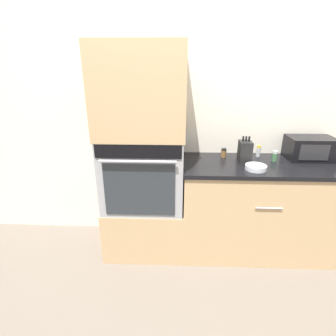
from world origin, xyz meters
name	(u,v)px	position (x,y,z in m)	size (l,w,h in m)	color
ground_plane	(182,266)	(0.00, 0.00, 0.00)	(12.00, 12.00, 0.00)	#6B6056
wall_back	(184,117)	(0.00, 0.63, 1.25)	(8.00, 0.05, 2.50)	silver
oven_cabinet_base	(146,224)	(-0.37, 0.30, 0.24)	(0.73, 0.60, 0.49)	tan
wall_oven	(144,170)	(-0.37, 0.30, 0.82)	(0.71, 0.64, 0.66)	#9EA0A5
oven_cabinet_upper	(141,91)	(-0.37, 0.30, 1.51)	(0.73, 0.60, 0.74)	tan
counter_unit	(256,208)	(0.69, 0.30, 0.45)	(1.41, 0.63, 0.90)	tan
microwave	(310,148)	(1.16, 0.44, 1.00)	(0.41, 0.27, 0.21)	black
knife_block	(245,152)	(0.54, 0.33, 1.00)	(0.10, 0.13, 0.24)	black
bowl	(256,167)	(0.59, 0.14, 0.92)	(0.18, 0.18, 0.04)	silver
condiment_jar_near	(224,153)	(0.38, 0.47, 0.94)	(0.05, 0.05, 0.09)	brown
condiment_jar_mid	(258,151)	(0.71, 0.49, 0.95)	(0.04, 0.04, 0.11)	silver
condiment_jar_far	(275,156)	(0.82, 0.37, 0.95)	(0.05, 0.05, 0.10)	#427047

